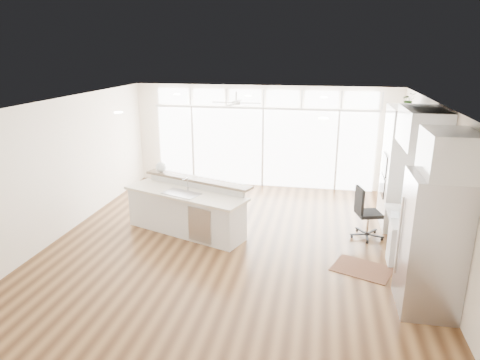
# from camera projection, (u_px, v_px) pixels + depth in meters

# --- Properties ---
(floor) EXTENTS (7.00, 8.00, 0.02)m
(floor) POSITION_uv_depth(u_px,v_px,m) (233.00, 248.00, 8.08)
(floor) COLOR #432914
(floor) RESTS_ON ground
(ceiling) EXTENTS (7.00, 8.00, 0.02)m
(ceiling) POSITION_uv_depth(u_px,v_px,m) (233.00, 104.00, 7.28)
(ceiling) COLOR white
(ceiling) RESTS_ON wall_back
(wall_back) EXTENTS (7.00, 0.04, 2.70)m
(wall_back) POSITION_uv_depth(u_px,v_px,m) (263.00, 137.00, 11.43)
(wall_back) COLOR white
(wall_back) RESTS_ON floor
(wall_front) EXTENTS (7.00, 0.04, 2.70)m
(wall_front) POSITION_uv_depth(u_px,v_px,m) (144.00, 306.00, 3.92)
(wall_front) COLOR white
(wall_front) RESTS_ON floor
(wall_left) EXTENTS (0.04, 8.00, 2.70)m
(wall_left) POSITION_uv_depth(u_px,v_px,m) (57.00, 170.00, 8.31)
(wall_left) COLOR white
(wall_left) RESTS_ON floor
(wall_right) EXTENTS (0.04, 8.00, 2.70)m
(wall_right) POSITION_uv_depth(u_px,v_px,m) (440.00, 192.00, 7.05)
(wall_right) COLOR white
(wall_right) RESTS_ON floor
(glass_wall) EXTENTS (5.80, 0.06, 2.08)m
(glass_wall) POSITION_uv_depth(u_px,v_px,m) (263.00, 148.00, 11.46)
(glass_wall) COLOR white
(glass_wall) RESTS_ON wall_back
(transom_row) EXTENTS (5.90, 0.06, 0.40)m
(transom_row) POSITION_uv_depth(u_px,v_px,m) (264.00, 98.00, 11.07)
(transom_row) COLOR white
(transom_row) RESTS_ON wall_back
(desk_window) EXTENTS (0.04, 0.85, 0.85)m
(desk_window) POSITION_uv_depth(u_px,v_px,m) (435.00, 175.00, 7.28)
(desk_window) COLOR white
(desk_window) RESTS_ON wall_right
(ceiling_fan) EXTENTS (1.16, 1.16, 0.32)m
(ceiling_fan) POSITION_uv_depth(u_px,v_px,m) (236.00, 99.00, 10.06)
(ceiling_fan) COLOR silver
(ceiling_fan) RESTS_ON ceiling
(recessed_lights) EXTENTS (3.40, 3.00, 0.02)m
(recessed_lights) POSITION_uv_depth(u_px,v_px,m) (235.00, 104.00, 7.47)
(recessed_lights) COLOR white
(recessed_lights) RESTS_ON ceiling
(oven_cabinet) EXTENTS (0.64, 1.20, 2.50)m
(oven_cabinet) POSITION_uv_depth(u_px,v_px,m) (401.00, 168.00, 8.83)
(oven_cabinet) COLOR silver
(oven_cabinet) RESTS_ON floor
(desk_nook) EXTENTS (0.72, 1.30, 0.76)m
(desk_nook) POSITION_uv_depth(u_px,v_px,m) (407.00, 236.00, 7.68)
(desk_nook) COLOR silver
(desk_nook) RESTS_ON floor
(upper_cabinets) EXTENTS (0.64, 1.30, 0.64)m
(upper_cabinets) POSITION_uv_depth(u_px,v_px,m) (423.00, 128.00, 7.09)
(upper_cabinets) COLOR silver
(upper_cabinets) RESTS_ON wall_right
(refrigerator) EXTENTS (0.76, 0.90, 2.00)m
(refrigerator) POSITION_uv_depth(u_px,v_px,m) (432.00, 244.00, 5.95)
(refrigerator) COLOR #A6A6AB
(refrigerator) RESTS_ON floor
(fridge_cabinet) EXTENTS (0.64, 0.90, 0.60)m
(fridge_cabinet) POSITION_uv_depth(u_px,v_px,m) (450.00, 154.00, 5.56)
(fridge_cabinet) COLOR silver
(fridge_cabinet) RESTS_ON wall_right
(framed_photos) EXTENTS (0.06, 0.22, 0.80)m
(framed_photos) POSITION_uv_depth(u_px,v_px,m) (426.00, 173.00, 7.90)
(framed_photos) COLOR black
(framed_photos) RESTS_ON wall_right
(kitchen_island) EXTENTS (2.81, 1.84, 1.04)m
(kitchen_island) POSITION_uv_depth(u_px,v_px,m) (185.00, 208.00, 8.63)
(kitchen_island) COLOR silver
(kitchen_island) RESTS_ON floor
(rug) EXTENTS (1.14, 0.99, 0.01)m
(rug) POSITION_uv_depth(u_px,v_px,m) (362.00, 269.00, 7.30)
(rug) COLOR #341A10
(rug) RESTS_ON floor
(office_chair) EXTENTS (0.66, 0.63, 1.04)m
(office_chair) POSITION_uv_depth(u_px,v_px,m) (369.00, 213.00, 8.38)
(office_chair) COLOR black
(office_chair) RESTS_ON floor
(fishbowl) EXTENTS (0.27, 0.27, 0.22)m
(fishbowl) POSITION_uv_depth(u_px,v_px,m) (161.00, 167.00, 9.24)
(fishbowl) COLOR white
(fishbowl) RESTS_ON kitchen_island
(monitor) EXTENTS (0.13, 0.47, 0.39)m
(monitor) POSITION_uv_depth(u_px,v_px,m) (406.00, 206.00, 7.53)
(monitor) COLOR black
(monitor) RESTS_ON desk_nook
(keyboard) EXTENTS (0.18, 0.37, 0.02)m
(keyboard) POSITION_uv_depth(u_px,v_px,m) (395.00, 215.00, 7.61)
(keyboard) COLOR white
(keyboard) RESTS_ON desk_nook
(potted_plant) EXTENTS (0.30, 0.32, 0.22)m
(potted_plant) POSITION_uv_depth(u_px,v_px,m) (408.00, 101.00, 8.43)
(potted_plant) COLOR #2F5223
(potted_plant) RESTS_ON oven_cabinet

